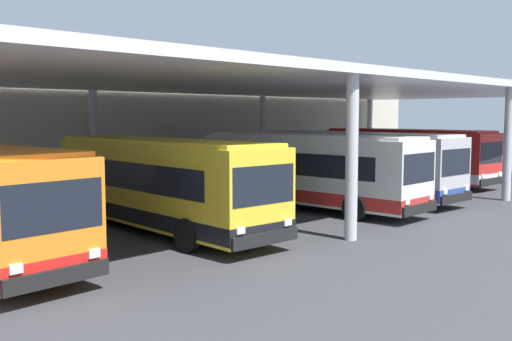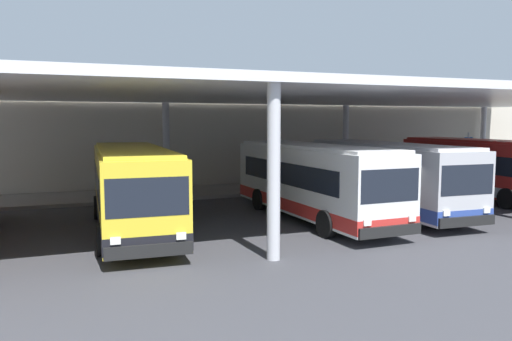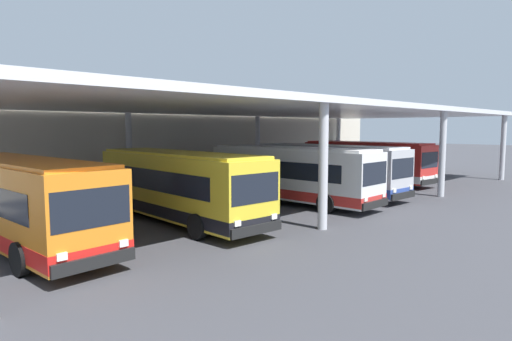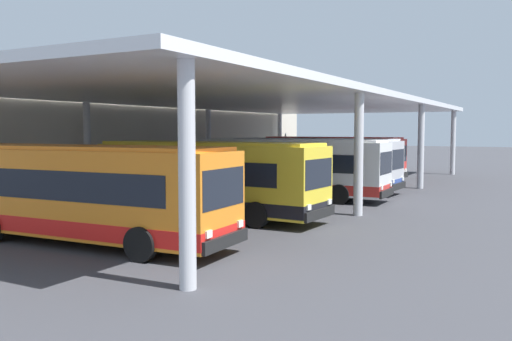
{
  "view_description": "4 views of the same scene",
  "coord_description": "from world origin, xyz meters",
  "px_view_note": "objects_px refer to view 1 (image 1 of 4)",
  "views": [
    {
      "loc": [
        -21.34,
        -13.37,
        3.98
      ],
      "look_at": [
        -4.99,
        2.97,
        1.79
      ],
      "focal_mm": 40.93,
      "sensor_mm": 36.0,
      "label": 1
    },
    {
      "loc": [
        -12.01,
        -15.9,
        4.13
      ],
      "look_at": [
        -4.16,
        4.02,
        2.02
      ],
      "focal_mm": 34.85,
      "sensor_mm": 36.0,
      "label": 2
    },
    {
      "loc": [
        -20.9,
        -13.2,
        4.24
      ],
      "look_at": [
        -4.78,
        2.81,
        2.02
      ],
      "focal_mm": 30.53,
      "sensor_mm": 36.0,
      "label": 3
    },
    {
      "loc": [
        -28.43,
        -9.77,
        3.66
      ],
      "look_at": [
        -5.95,
        2.63,
        1.74
      ],
      "focal_mm": 37.86,
      "sensor_mm": 36.0,
      "label": 4
    }
  ],
  "objects_px": {
    "trash_bin": "(313,165)",
    "bus_second_bay": "(161,183)",
    "bus_departing": "(406,155)",
    "banner_sign": "(368,143)",
    "bench_waiting": "(271,168)",
    "bus_middle_bay": "(308,170)",
    "bus_far_bay": "(355,164)"
  },
  "relations": [
    {
      "from": "bench_waiting",
      "to": "trash_bin",
      "type": "height_order",
      "value": "trash_bin"
    },
    {
      "from": "bus_middle_bay",
      "to": "banner_sign",
      "type": "relative_size",
      "value": 3.31
    },
    {
      "from": "bus_second_bay",
      "to": "bus_middle_bay",
      "type": "bearing_deg",
      "value": -2.94
    },
    {
      "from": "trash_bin",
      "to": "bus_middle_bay",
      "type": "bearing_deg",
      "value": -141.42
    },
    {
      "from": "bus_second_bay",
      "to": "bench_waiting",
      "type": "relative_size",
      "value": 5.91
    },
    {
      "from": "bus_far_bay",
      "to": "trash_bin",
      "type": "distance_m",
      "value": 11.03
    },
    {
      "from": "trash_bin",
      "to": "bench_waiting",
      "type": "bearing_deg",
      "value": 173.14
    },
    {
      "from": "bus_far_bay",
      "to": "trash_bin",
      "type": "relative_size",
      "value": 10.84
    },
    {
      "from": "bus_far_bay",
      "to": "banner_sign",
      "type": "relative_size",
      "value": 3.32
    },
    {
      "from": "bus_departing",
      "to": "trash_bin",
      "type": "relative_size",
      "value": 10.88
    },
    {
      "from": "trash_bin",
      "to": "bus_second_bay",
      "type": "bearing_deg",
      "value": -155.53
    },
    {
      "from": "bus_second_bay",
      "to": "bus_far_bay",
      "type": "relative_size",
      "value": 1.0
    },
    {
      "from": "bus_second_bay",
      "to": "bus_middle_bay",
      "type": "relative_size",
      "value": 1.0
    },
    {
      "from": "bus_middle_bay",
      "to": "bench_waiting",
      "type": "relative_size",
      "value": 5.88
    },
    {
      "from": "bench_waiting",
      "to": "banner_sign",
      "type": "height_order",
      "value": "banner_sign"
    },
    {
      "from": "bus_departing",
      "to": "bench_waiting",
      "type": "relative_size",
      "value": 5.93
    },
    {
      "from": "bus_far_bay",
      "to": "banner_sign",
      "type": "distance_m",
      "value": 15.07
    },
    {
      "from": "bench_waiting",
      "to": "bus_middle_bay",
      "type": "bearing_deg",
      "value": -128.68
    },
    {
      "from": "bus_departing",
      "to": "bench_waiting",
      "type": "height_order",
      "value": "bus_departing"
    },
    {
      "from": "bus_middle_bay",
      "to": "trash_bin",
      "type": "height_order",
      "value": "bus_middle_bay"
    },
    {
      "from": "bus_middle_bay",
      "to": "bus_far_bay",
      "type": "relative_size",
      "value": 1.0
    },
    {
      "from": "bus_far_bay",
      "to": "trash_bin",
      "type": "bearing_deg",
      "value": 50.04
    },
    {
      "from": "bus_far_bay",
      "to": "banner_sign",
      "type": "height_order",
      "value": "banner_sign"
    },
    {
      "from": "banner_sign",
      "to": "bus_second_bay",
      "type": "bearing_deg",
      "value": -161.8
    },
    {
      "from": "bus_far_bay",
      "to": "bus_second_bay",
      "type": "bearing_deg",
      "value": 179.68
    },
    {
      "from": "bus_middle_bay",
      "to": "banner_sign",
      "type": "height_order",
      "value": "banner_sign"
    },
    {
      "from": "bus_second_bay",
      "to": "bus_far_bay",
      "type": "distance_m",
      "value": 11.32
    },
    {
      "from": "bus_second_bay",
      "to": "bus_middle_bay",
      "type": "xyz_separation_m",
      "value": [
        7.41,
        -0.38,
        0.0
      ]
    },
    {
      "from": "bus_far_bay",
      "to": "bus_departing",
      "type": "distance_m",
      "value": 7.43
    },
    {
      "from": "banner_sign",
      "to": "bench_waiting",
      "type": "bearing_deg",
      "value": 174.63
    },
    {
      "from": "bus_middle_bay",
      "to": "trash_bin",
      "type": "distance_m",
      "value": 14.06
    },
    {
      "from": "bus_second_bay",
      "to": "trash_bin",
      "type": "height_order",
      "value": "bus_second_bay"
    }
  ]
}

